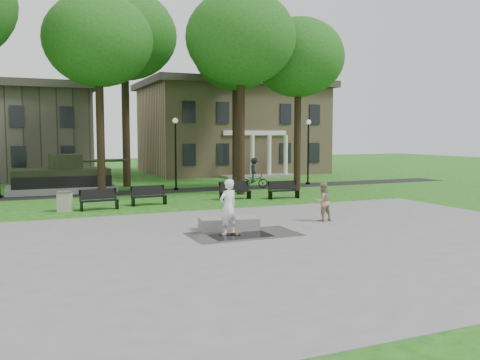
# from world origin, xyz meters

# --- Properties ---
(ground) EXTENTS (120.00, 120.00, 0.00)m
(ground) POSITION_xyz_m (0.00, 0.00, 0.00)
(ground) COLOR #154B11
(ground) RESTS_ON ground
(plaza) EXTENTS (22.00, 16.00, 0.02)m
(plaza) POSITION_xyz_m (0.00, -5.00, 0.01)
(plaza) COLOR gray
(plaza) RESTS_ON ground
(footpath) EXTENTS (44.00, 2.60, 0.01)m
(footpath) POSITION_xyz_m (0.00, 12.00, 0.01)
(footpath) COLOR black
(footpath) RESTS_ON ground
(building_right) EXTENTS (17.00, 12.00, 8.60)m
(building_right) POSITION_xyz_m (10.00, 26.00, 4.34)
(building_right) COLOR #9E8460
(building_right) RESTS_ON ground
(tree_1) EXTENTS (6.20, 6.20, 11.63)m
(tree_1) POSITION_xyz_m (-4.50, 10.50, 8.95)
(tree_1) COLOR black
(tree_1) RESTS_ON ground
(tree_2) EXTENTS (6.60, 6.60, 12.16)m
(tree_2) POSITION_xyz_m (3.50, 8.50, 9.32)
(tree_2) COLOR black
(tree_2) RESTS_ON ground
(tree_3) EXTENTS (6.00, 6.00, 11.19)m
(tree_3) POSITION_xyz_m (8.00, 9.50, 8.60)
(tree_3) COLOR black
(tree_3) RESTS_ON ground
(tree_4) EXTENTS (7.20, 7.20, 13.50)m
(tree_4) POSITION_xyz_m (-2.00, 16.00, 10.39)
(tree_4) COLOR black
(tree_4) RESTS_ON ground
(tree_5) EXTENTS (6.40, 6.40, 12.44)m
(tree_5) POSITION_xyz_m (6.50, 16.50, 9.67)
(tree_5) COLOR black
(tree_5) RESTS_ON ground
(lamp_mid) EXTENTS (0.36, 0.36, 4.73)m
(lamp_mid) POSITION_xyz_m (0.50, 12.30, 2.79)
(lamp_mid) COLOR black
(lamp_mid) RESTS_ON ground
(lamp_right) EXTENTS (0.36, 0.36, 4.73)m
(lamp_right) POSITION_xyz_m (10.50, 12.30, 2.79)
(lamp_right) COLOR black
(lamp_right) RESTS_ON ground
(tank_monument) EXTENTS (7.45, 3.40, 2.40)m
(tank_monument) POSITION_xyz_m (-6.46, 14.00, 0.86)
(tank_monument) COLOR gray
(tank_monument) RESTS_ON ground
(puddle) EXTENTS (2.20, 1.20, 0.00)m
(puddle) POSITION_xyz_m (-1.59, -3.39, 0.02)
(puddle) COLOR black
(puddle) RESTS_ON plaza
(concrete_block) EXTENTS (2.33, 1.34, 0.45)m
(concrete_block) POSITION_xyz_m (-1.55, -2.10, 0.24)
(concrete_block) COLOR gray
(concrete_block) RESTS_ON plaza
(skateboard) EXTENTS (0.80, 0.46, 0.07)m
(skateboard) POSITION_xyz_m (-1.86, -2.98, 0.06)
(skateboard) COLOR brown
(skateboard) RESTS_ON plaza
(skateboarder) EXTENTS (0.85, 0.69, 2.01)m
(skateboarder) POSITION_xyz_m (-1.92, -2.97, 1.03)
(skateboarder) COLOR white
(skateboarder) RESTS_ON plaza
(friend_watching) EXTENTS (0.83, 0.67, 1.63)m
(friend_watching) POSITION_xyz_m (2.79, -1.83, 0.84)
(friend_watching) COLOR tan
(friend_watching) RESTS_ON plaza
(cyclist) EXTENTS (1.95, 1.23, 2.06)m
(cyclist) POSITION_xyz_m (5.84, 11.63, 0.84)
(cyclist) COLOR black
(cyclist) RESTS_ON ground
(park_bench_0) EXTENTS (1.84, 0.70, 1.00)m
(park_bench_0) POSITION_xyz_m (-5.36, 5.29, 0.52)
(park_bench_0) COLOR black
(park_bench_0) RESTS_ON ground
(park_bench_1) EXTENTS (1.83, 0.69, 1.00)m
(park_bench_1) POSITION_xyz_m (-2.76, 6.00, 0.52)
(park_bench_1) COLOR black
(park_bench_1) RESTS_ON ground
(park_bench_2) EXTENTS (1.82, 0.60, 1.00)m
(park_bench_2) POSITION_xyz_m (2.23, 6.41, 0.52)
(park_bench_2) COLOR black
(park_bench_2) RESTS_ON ground
(park_bench_3) EXTENTS (1.82, 0.60, 1.00)m
(park_bench_3) POSITION_xyz_m (4.93, 5.69, 0.52)
(park_bench_3) COLOR black
(park_bench_3) RESTS_ON ground
(trash_bin) EXTENTS (0.84, 0.84, 0.96)m
(trash_bin) POSITION_xyz_m (-6.93, 5.35, 0.49)
(trash_bin) COLOR #A7998A
(trash_bin) RESTS_ON ground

